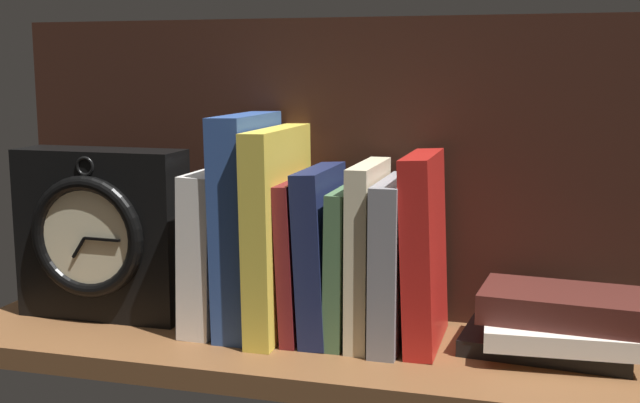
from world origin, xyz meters
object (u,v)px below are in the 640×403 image
object	(u,v)px
book_blue_modern	(248,223)
book_navy_bierce	(323,252)
book_white_catcher	(216,248)
book_maroon_dawkins	(301,257)
book_gray_chess	(394,261)
framed_clock	(101,234)
book_stack_side	(558,323)
book_red_requiem	(424,250)
book_yellow_seinlanguage	(278,231)
book_cream_twain	(368,252)
book_green_romantic	(346,263)

from	to	relation	value
book_blue_modern	book_navy_bierce	bearing A→B (deg)	0.00
book_white_catcher	book_navy_bierce	bearing A→B (deg)	0.00
book_blue_modern	book_navy_bierce	xyz separation A→B (cm)	(9.08, 0.00, -2.94)
book_maroon_dawkins	book_gray_chess	size ratio (longest dim) A/B	0.98
book_maroon_dawkins	framed_clock	distance (cm)	25.40
framed_clock	book_maroon_dawkins	bearing A→B (deg)	2.26
book_maroon_dawkins	book_stack_side	distance (cm)	29.31
book_stack_side	book_white_catcher	bearing A→B (deg)	-179.55
book_red_requiem	book_stack_side	size ratio (longest dim) A/B	1.08
book_yellow_seinlanguage	book_cream_twain	size ratio (longest dim) A/B	1.18
book_white_catcher	book_stack_side	size ratio (longest dim) A/B	0.95
book_cream_twain	book_red_requiem	size ratio (longest dim) A/B	0.94
book_white_catcher	framed_clock	size ratio (longest dim) A/B	0.90
book_yellow_seinlanguage	book_red_requiem	xyz separation A→B (cm)	(16.98, 0.00, -1.22)
book_green_romantic	book_maroon_dawkins	bearing A→B (deg)	180.00
book_cream_twain	framed_clock	distance (cm)	33.31
book_navy_bierce	book_cream_twain	world-z (taller)	book_cream_twain
book_white_catcher	book_navy_bierce	distance (cm)	13.21
book_gray_chess	book_red_requiem	xyz separation A→B (cm)	(3.35, 0.00, 1.45)
book_cream_twain	framed_clock	world-z (taller)	framed_clock
book_white_catcher	framed_clock	xyz separation A→B (cm)	(-14.77, -1.00, 1.11)
book_red_requiem	framed_clock	xyz separation A→B (cm)	(-39.63, -1.00, -0.21)
book_blue_modern	book_navy_bierce	world-z (taller)	book_blue_modern
book_white_catcher	book_red_requiem	xyz separation A→B (cm)	(24.86, 0.00, 1.32)
book_yellow_seinlanguage	book_maroon_dawkins	world-z (taller)	book_yellow_seinlanguage
book_yellow_seinlanguage	book_stack_side	size ratio (longest dim) A/B	1.20
book_maroon_dawkins	book_navy_bierce	distance (cm)	2.73
framed_clock	book_cream_twain	bearing A→B (deg)	1.72
book_white_catcher	book_blue_modern	world-z (taller)	book_blue_modern
book_cream_twain	framed_clock	size ratio (longest dim) A/B	0.97
book_red_requiem	book_white_catcher	bearing A→B (deg)	180.00
book_blue_modern	framed_clock	distance (cm)	19.04
book_maroon_dawkins	book_cream_twain	world-z (taller)	book_cream_twain
book_maroon_dawkins	book_red_requiem	world-z (taller)	book_red_requiem
book_maroon_dawkins	book_green_romantic	xyz separation A→B (cm)	(5.45, 0.00, -0.35)
book_gray_chess	framed_clock	distance (cm)	36.31
book_yellow_seinlanguage	book_navy_bierce	distance (cm)	5.76
book_yellow_seinlanguage	book_cream_twain	bearing A→B (deg)	0.00
book_green_romantic	book_red_requiem	bearing A→B (deg)	0.00
framed_clock	book_stack_side	xyz separation A→B (cm)	(54.12, 1.31, -6.97)
book_maroon_dawkins	framed_clock	world-z (taller)	framed_clock
book_navy_bierce	book_red_requiem	world-z (taller)	book_red_requiem
book_gray_chess	book_stack_side	xyz separation A→B (cm)	(17.84, 0.31, -5.73)
book_maroon_dawkins	book_stack_side	world-z (taller)	book_maroon_dawkins
book_blue_modern	book_maroon_dawkins	size ratio (longest dim) A/B	1.40
book_cream_twain	book_gray_chess	size ratio (longest dim) A/B	1.09
book_maroon_dawkins	book_navy_bierce	xyz separation A→B (cm)	(2.64, 0.00, 0.69)
book_stack_side	book_red_requiem	bearing A→B (deg)	-178.77
book_maroon_dawkins	book_red_requiem	bearing A→B (deg)	0.00
book_maroon_dawkins	book_cream_twain	size ratio (longest dim) A/B	0.89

